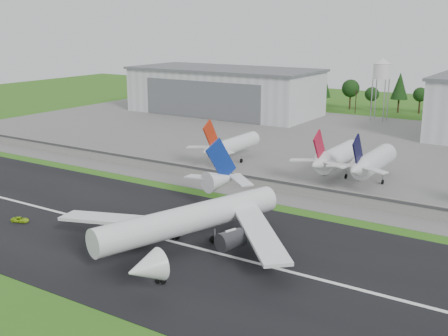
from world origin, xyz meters
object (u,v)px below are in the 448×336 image
Objects in this scene: main_airliner at (190,225)px; parked_jet_red_a at (230,145)px; ground_vehicle at (20,220)px; parked_jet_navy at (371,163)px; parked_jet_red_b at (334,158)px.

parked_jet_red_a is at bearing -45.90° from main_airliner.
ground_vehicle is at bearing 30.85° from main_airliner.
main_airliner is 68.89m from parked_jet_navy.
parked_jet_red_a reaches higher than ground_vehicle.
parked_jet_red_a is 1.00× the size of parked_jet_navy.
parked_jet_navy is at bearing -0.01° from parked_jet_red_b.
main_airliner is 13.66× the size of ground_vehicle.
main_airliner is at bearing -96.32° from ground_vehicle.
parked_jet_red_a is 47.87m from parked_jet_navy.
main_airliner is 1.84× the size of parked_jet_red_a.
ground_vehicle is 0.14× the size of parked_jet_red_b.
main_airliner is at bearing -64.50° from parked_jet_red_a.
main_airliner is 1.84× the size of parked_jet_navy.
parked_jet_navy is (11.15, -0.00, -0.02)m from parked_jet_red_b.
main_airliner reaches higher than ground_vehicle.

